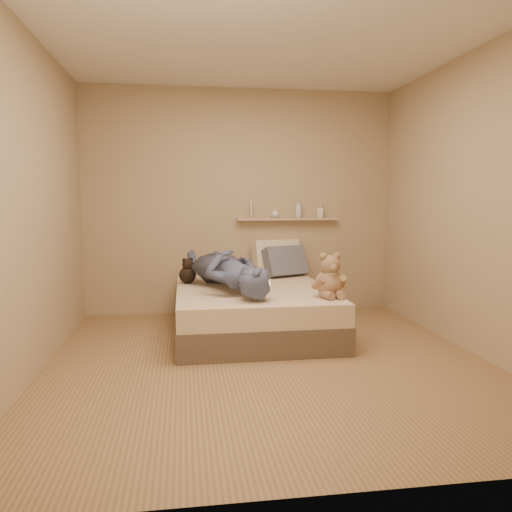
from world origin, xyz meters
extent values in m
plane|color=#94774C|center=(0.00, 0.00, 0.00)|extent=(3.80, 3.80, 0.00)
plane|color=silver|center=(0.00, 0.00, 2.60)|extent=(3.80, 3.80, 0.00)
plane|color=tan|center=(0.00, 1.90, 1.30)|extent=(3.60, 0.00, 3.60)
plane|color=tan|center=(0.00, -1.90, 1.30)|extent=(3.60, 0.00, 3.60)
plane|color=tan|center=(-1.80, 0.00, 1.30)|extent=(0.00, 3.80, 3.80)
plane|color=tan|center=(1.80, 0.00, 1.30)|extent=(0.00, 3.80, 3.80)
cube|color=brown|center=(0.00, 0.93, 0.12)|extent=(1.50, 1.90, 0.25)
cube|color=beige|center=(0.00, 0.93, 0.35)|extent=(1.48, 1.88, 0.20)
cube|color=silver|center=(0.00, 0.33, 0.59)|extent=(0.17, 0.09, 0.05)
cube|color=black|center=(0.00, 0.32, 0.61)|extent=(0.09, 0.05, 0.03)
sphere|color=tan|center=(0.63, 0.37, 0.57)|extent=(0.25, 0.25, 0.25)
sphere|color=#8D6A4D|center=(0.63, 0.35, 0.74)|extent=(0.18, 0.18, 0.18)
sphere|color=olive|center=(0.56, 0.34, 0.82)|extent=(0.07, 0.07, 0.07)
sphere|color=#946D51|center=(0.69, 0.35, 0.82)|extent=(0.07, 0.07, 0.07)
sphere|color=#826648|center=(0.63, 0.27, 0.72)|extent=(0.08, 0.08, 0.08)
cylinder|color=#9A6B52|center=(0.52, 0.33, 0.59)|extent=(0.12, 0.17, 0.14)
cylinder|color=#A68258|center=(0.74, 0.35, 0.59)|extent=(0.10, 0.17, 0.14)
cylinder|color=#8E694C|center=(0.58, 0.26, 0.49)|extent=(0.12, 0.18, 0.08)
cylinder|color=#91754D|center=(0.69, 0.27, 0.49)|extent=(0.10, 0.17, 0.08)
cylinder|color=beige|center=(0.63, 0.35, 0.67)|extent=(0.14, 0.14, 0.02)
sphere|color=black|center=(-0.63, 1.29, 0.54)|extent=(0.18, 0.18, 0.18)
sphere|color=black|center=(-0.63, 1.28, 0.65)|extent=(0.12, 0.12, 0.12)
sphere|color=black|center=(-0.66, 1.26, 0.70)|extent=(0.04, 0.04, 0.04)
sphere|color=black|center=(-0.59, 1.29, 0.70)|extent=(0.04, 0.04, 0.04)
cube|color=beige|center=(0.41, 1.76, 0.65)|extent=(0.60, 0.38, 0.43)
cube|color=slate|center=(0.48, 1.62, 0.62)|extent=(0.56, 0.43, 0.37)
imported|color=#414B66|center=(-0.25, 0.93, 0.65)|extent=(0.98, 1.74, 0.39)
cube|color=tan|center=(0.55, 1.84, 1.10)|extent=(1.20, 0.12, 0.03)
cylinder|color=silver|center=(0.12, 1.84, 1.21)|extent=(0.04, 0.04, 0.19)
imported|color=silver|center=(0.40, 1.84, 1.17)|extent=(0.13, 0.13, 0.12)
imported|color=silver|center=(0.68, 1.84, 1.22)|extent=(0.09, 0.10, 0.21)
imported|color=white|center=(0.95, 1.84, 1.19)|extent=(0.10, 0.09, 0.16)
camera|label=1|loc=(-0.68, -3.94, 1.32)|focal=35.00mm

